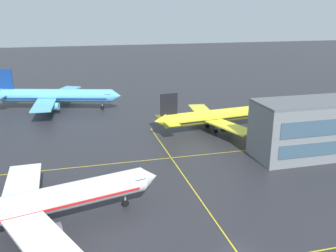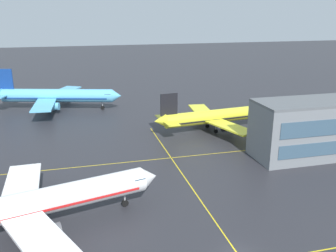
{
  "view_description": "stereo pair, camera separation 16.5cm",
  "coord_description": "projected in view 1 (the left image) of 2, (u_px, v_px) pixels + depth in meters",
  "views": [
    {
      "loc": [
        -18.7,
        -36.17,
        29.76
      ],
      "look_at": [
        2.42,
        45.16,
        3.19
      ],
      "focal_mm": 39.16,
      "sensor_mm": 36.0,
      "label": 1
    },
    {
      "loc": [
        -18.54,
        -36.21,
        29.76
      ],
      "look_at": [
        2.42,
        45.16,
        3.19
      ],
      "focal_mm": 39.16,
      "sensor_mm": 36.0,
      "label": 2
    }
  ],
  "objects": [
    {
      "name": "airliner_front_gate",
      "position": [
        34.0,
        204.0,
        50.95
      ],
      "size": [
        37.47,
        31.87,
        11.77
      ],
      "color": "white",
      "rests_on": "ground"
    },
    {
      "name": "taxiway_markings",
      "position": [
        198.0,
        197.0,
        61.2
      ],
      "size": [
        111.53,
        77.28,
        0.01
      ],
      "color": "yellow",
      "rests_on": "ground"
    },
    {
      "name": "airliner_third_row",
      "position": [
        55.0,
        96.0,
        114.25
      ],
      "size": [
        40.1,
        34.19,
        12.66
      ],
      "color": "#5BB7E5",
      "rests_on": "ground"
    },
    {
      "name": "airliner_second_row",
      "position": [
        216.0,
        116.0,
        94.51
      ],
      "size": [
        34.54,
        29.61,
        10.73
      ],
      "color": "yellow",
      "rests_on": "ground"
    }
  ]
}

